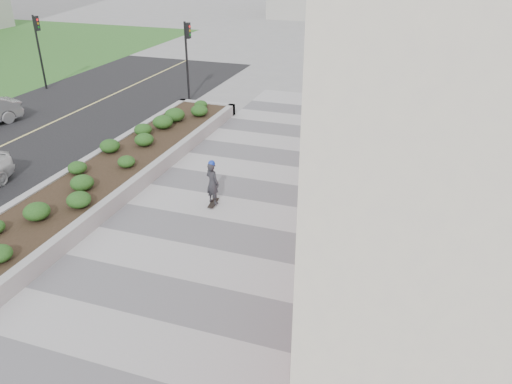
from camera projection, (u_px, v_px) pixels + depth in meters
ground at (143, 352)px, 10.75m from camera, size 160.00×160.00×0.00m
walkway at (201, 274)px, 13.28m from camera, size 8.00×36.00×0.01m
building at (498, 93)px, 14.53m from camera, size 6.04×24.08×8.00m
planter at (107, 173)px, 18.06m from camera, size 3.00×18.00×0.90m
traffic_signal_near at (187, 50)px, 26.37m from camera, size 0.33×0.28×4.20m
traffic_signal_far at (38, 41)px, 28.60m from camera, size 0.33×0.28×4.20m
manhole_cover at (218, 277)px, 13.14m from camera, size 0.44×0.44×0.01m
skateboarder at (212, 183)px, 16.41m from camera, size 0.63×0.74×1.61m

